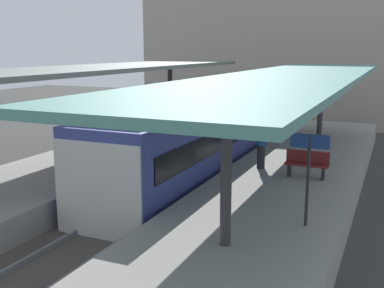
% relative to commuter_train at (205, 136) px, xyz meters
% --- Properties ---
extents(ground_plane, '(80.00, 80.00, 0.00)m').
position_rel_commuter_train_xyz_m(ground_plane, '(0.00, -3.17, -1.73)').
color(ground_plane, '#383835').
extents(platform_left, '(4.40, 28.00, 1.00)m').
position_rel_commuter_train_xyz_m(platform_left, '(-3.80, -3.17, -1.23)').
color(platform_left, gray).
rests_on(platform_left, ground_plane).
extents(platform_right, '(4.40, 28.00, 1.00)m').
position_rel_commuter_train_xyz_m(platform_right, '(3.80, -3.17, -1.23)').
color(platform_right, gray).
rests_on(platform_right, ground_plane).
extents(track_ballast, '(3.20, 28.00, 0.20)m').
position_rel_commuter_train_xyz_m(track_ballast, '(0.00, -3.17, -1.63)').
color(track_ballast, '#4C4742').
rests_on(track_ballast, ground_plane).
extents(rail_near_side, '(0.08, 28.00, 0.14)m').
position_rel_commuter_train_xyz_m(rail_near_side, '(-0.72, -3.17, -1.46)').
color(rail_near_side, slate).
rests_on(rail_near_side, track_ballast).
extents(rail_far_side, '(0.08, 28.00, 0.14)m').
position_rel_commuter_train_xyz_m(rail_far_side, '(0.72, -3.17, -1.46)').
color(rail_far_side, slate).
rests_on(rail_far_side, track_ballast).
extents(commuter_train, '(2.78, 14.76, 3.10)m').
position_rel_commuter_train_xyz_m(commuter_train, '(0.00, 0.00, 0.00)').
color(commuter_train, '#38428C').
rests_on(commuter_train, track_ballast).
extents(canopy_left, '(4.18, 21.00, 3.46)m').
position_rel_commuter_train_xyz_m(canopy_left, '(-3.80, -1.77, 2.61)').
color(canopy_left, '#333335').
rests_on(canopy_left, platform_left).
extents(canopy_right, '(4.18, 21.00, 3.34)m').
position_rel_commuter_train_xyz_m(canopy_right, '(3.80, -1.77, 2.49)').
color(canopy_right, '#333335').
rests_on(canopy_right, platform_right).
extents(platform_bench, '(1.40, 0.41, 0.86)m').
position_rel_commuter_train_xyz_m(platform_bench, '(4.41, -1.92, -0.26)').
color(platform_bench, black).
rests_on(platform_bench, platform_right).
extents(platform_sign, '(0.90, 0.08, 2.21)m').
position_rel_commuter_train_xyz_m(platform_sign, '(5.18, -6.26, 0.90)').
color(platform_sign, '#262628').
rests_on(platform_sign, platform_right).
extents(passenger_near_bench, '(0.36, 0.36, 1.70)m').
position_rel_commuter_train_xyz_m(passenger_near_bench, '(-2.73, -1.97, 0.16)').
color(passenger_near_bench, maroon).
rests_on(passenger_near_bench, platform_left).
extents(passenger_mid_platform, '(0.36, 0.36, 1.70)m').
position_rel_commuter_train_xyz_m(passenger_mid_platform, '(2.72, -1.39, 0.15)').
color(passenger_mid_platform, '#232328').
rests_on(passenger_mid_platform, platform_right).
extents(passenger_far_end, '(0.36, 0.36, 1.68)m').
position_rel_commuter_train_xyz_m(passenger_far_end, '(-5.44, 2.96, 0.14)').
color(passenger_far_end, '#232328').
rests_on(passenger_far_end, platform_left).
extents(station_building_backdrop, '(18.00, 6.00, 11.00)m').
position_rel_commuter_train_xyz_m(station_building_backdrop, '(-1.62, 16.83, 3.77)').
color(station_building_backdrop, '#A89E8E').
rests_on(station_building_backdrop, ground_plane).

